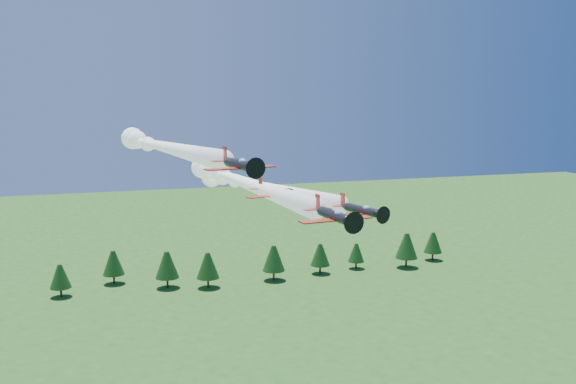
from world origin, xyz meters
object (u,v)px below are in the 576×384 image
object	(u,v)px
plane_right	(254,185)
plane_lead	(238,180)
plane_slot	(274,192)
plane_left	(162,146)

from	to	relation	value
plane_right	plane_lead	bearing A→B (deg)	-149.98
plane_lead	plane_slot	distance (m)	14.59
plane_right	plane_slot	size ratio (longest dim) A/B	5.32
plane_slot	plane_lead	bearing A→B (deg)	84.39
plane_lead	plane_right	size ratio (longest dim) A/B	1.24
plane_left	plane_right	bearing A→B (deg)	-5.46
plane_lead	plane_slot	size ratio (longest dim) A/B	6.62
plane_slot	plane_right	bearing A→B (deg)	72.39
plane_slot	plane_left	bearing A→B (deg)	115.33
plane_left	plane_slot	xyz separation A→B (m)	(12.32, -16.76, -5.03)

